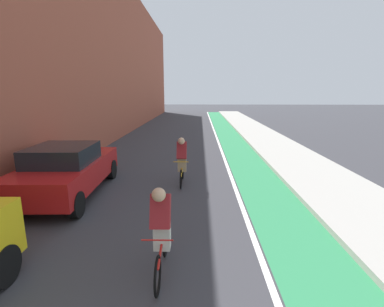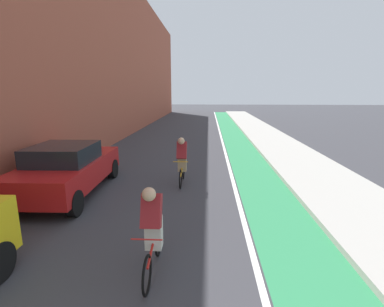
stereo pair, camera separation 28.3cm
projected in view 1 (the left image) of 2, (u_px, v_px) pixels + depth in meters
name	position (u px, v px, depth m)	size (l,w,h in m)	color
ground_plane	(183.00, 139.00, 18.11)	(98.48, 98.48, 0.00)	#38383D
bike_lane_paint	(228.00, 135.00, 19.98)	(1.60, 44.76, 0.00)	#2D8451
lane_divider_stripe	(216.00, 135.00, 20.00)	(0.12, 44.76, 0.00)	white
sidewalk_right	(259.00, 134.00, 19.90)	(2.79, 44.76, 0.14)	#A8A59E
building_facade_left	(101.00, 55.00, 19.03)	(3.00, 44.76, 10.84)	#9E4C38
parked_sedan_red	(67.00, 170.00, 8.23)	(2.05, 4.34, 1.53)	red
cyclist_lead	(161.00, 226.00, 4.65)	(0.48, 1.66, 1.59)	black
cyclist_mid	(182.00, 160.00, 9.29)	(0.48, 1.67, 1.59)	black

